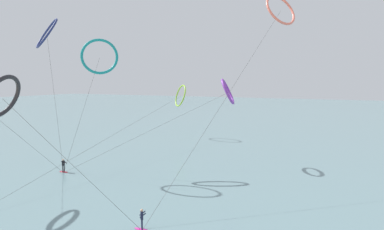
% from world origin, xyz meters
% --- Properties ---
extents(sea_water, '(400.00, 200.00, 0.08)m').
position_xyz_m(sea_water, '(0.00, 109.00, 0.04)').
color(sea_water, slate).
rests_on(sea_water, ground).
extents(surfer_magenta, '(1.40, 0.73, 1.70)m').
position_xyz_m(surfer_magenta, '(-0.71, 16.23, 0.82)').
color(surfer_magenta, '#CC288E').
rests_on(surfer_magenta, ground).
extents(surfer_crimson, '(1.40, 0.62, 1.70)m').
position_xyz_m(surfer_crimson, '(-18.67, 25.45, 0.82)').
color(surfer_crimson, red).
rests_on(surfer_crimson, ground).
extents(kite_navy, '(5.29, 4.65, 19.59)m').
position_xyz_m(kite_navy, '(-21.10, 25.98, 17.59)').
color(kite_navy, navy).
rests_on(kite_navy, ground).
extents(kite_violet, '(18.74, 15.56, 12.00)m').
position_xyz_m(kite_violet, '(-1.39, 38.84, 10.13)').
color(kite_violet, purple).
rests_on(kite_violet, ground).
extents(kite_lime, '(4.51, 46.60, 10.85)m').
position_xyz_m(kite_lime, '(-16.86, 54.78, 8.55)').
color(kite_lime, '#8CC62D').
rests_on(kite_lime, ground).
extents(kite_teal, '(5.17, 6.10, 17.17)m').
position_xyz_m(kite_teal, '(-15.81, 29.51, 14.79)').
color(kite_teal, teal).
rests_on(kite_teal, ground).
extents(kite_charcoal, '(12.96, 4.98, 12.22)m').
position_xyz_m(kite_charcoal, '(-12.15, 13.39, 10.37)').
color(kite_charcoal, black).
rests_on(kite_charcoal, ground).
extents(kite_coral, '(8.27, 27.72, 23.28)m').
position_xyz_m(kite_coral, '(5.12, 41.18, 21.05)').
color(kite_coral, '#EA7260').
rests_on(kite_coral, ground).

